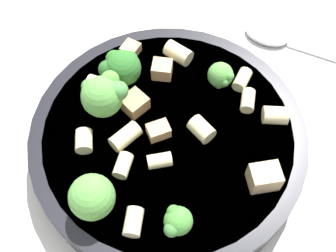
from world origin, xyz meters
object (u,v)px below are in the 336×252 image
at_px(chicken_chunk_1, 264,177).
at_px(rigatoni_0, 178,53).
at_px(rigatoni_2, 202,129).
at_px(pasta_bowl, 168,139).
at_px(broccoli_floret_0, 121,67).
at_px(chicken_chunk_4, 159,131).
at_px(rigatoni_4, 125,137).
at_px(rigatoni_5, 242,80).
at_px(rigatoni_10, 248,101).
at_px(rigatoni_7, 133,222).
at_px(rigatoni_8, 102,86).
at_px(broccoli_floret_4, 90,196).
at_px(rigatoni_6, 84,141).
at_px(broccoli_floret_1, 221,76).
at_px(chicken_chunk_0, 131,49).
at_px(chicken_chunk_3, 162,69).
at_px(spoon, 285,40).
at_px(broccoli_floret_2, 177,221).
at_px(chicken_chunk_2, 132,106).
at_px(rigatoni_3, 275,115).
at_px(broccoli_floret_3, 104,95).
at_px(rigatoni_9, 123,165).
at_px(rigatoni_1, 160,161).

bearing_deg(chicken_chunk_1, rigatoni_0, -113.09).
bearing_deg(rigatoni_2, pasta_bowl, -55.26).
height_order(broccoli_floret_0, chicken_chunk_4, broccoli_floret_0).
relative_size(rigatoni_4, rigatoni_5, 1.26).
bearing_deg(rigatoni_5, rigatoni_10, 46.90).
bearing_deg(rigatoni_7, rigatoni_8, -125.37).
bearing_deg(broccoli_floret_4, rigatoni_0, -164.86).
bearing_deg(rigatoni_6, rigatoni_0, 179.32).
height_order(rigatoni_0, chicken_chunk_1, chicken_chunk_1).
bearing_deg(rigatoni_7, rigatoni_4, -132.74).
distance_m(broccoli_floret_1, chicken_chunk_0, 0.10).
relative_size(rigatoni_4, chicken_chunk_0, 1.62).
distance_m(broccoli_floret_1, rigatoni_4, 0.11).
height_order(rigatoni_7, chicken_chunk_3, chicken_chunk_3).
bearing_deg(pasta_bowl, spoon, 175.61).
bearing_deg(chicken_chunk_4, broccoli_floret_2, 49.82).
xyz_separation_m(pasta_bowl, spoon, (-0.20, 0.02, -0.02)).
xyz_separation_m(chicken_chunk_2, chicken_chunk_3, (-0.05, -0.01, 0.00)).
relative_size(broccoli_floret_4, rigatoni_0, 1.54).
distance_m(rigatoni_3, chicken_chunk_1, 0.07).
relative_size(broccoli_floret_4, chicken_chunk_3, 2.14).
xyz_separation_m(broccoli_floret_4, rigatoni_0, (-0.17, -0.05, -0.01)).
bearing_deg(rigatoni_10, broccoli_floret_3, -47.04).
bearing_deg(chicken_chunk_3, rigatoni_7, 31.55).
xyz_separation_m(rigatoni_10, chicken_chunk_2, (0.08, -0.08, 0.00)).
height_order(rigatoni_0, chicken_chunk_0, rigatoni_0).
xyz_separation_m(broccoli_floret_2, rigatoni_4, (-0.03, -0.09, -0.01)).
relative_size(broccoli_floret_3, rigatoni_3, 2.03).
xyz_separation_m(chicken_chunk_0, chicken_chunk_2, (0.05, 0.05, 0.00)).
distance_m(broccoli_floret_2, chicken_chunk_3, 0.16).
distance_m(rigatoni_9, chicken_chunk_4, 0.05).
height_order(broccoli_floret_3, rigatoni_1, broccoli_floret_3).
relative_size(broccoli_floret_2, rigatoni_6, 1.39).
relative_size(rigatoni_2, chicken_chunk_3, 1.16).
bearing_deg(broccoli_floret_1, rigatoni_10, 88.53).
height_order(broccoli_floret_2, rigatoni_5, broccoli_floret_2).
relative_size(rigatoni_0, chicken_chunk_0, 1.54).
relative_size(rigatoni_6, chicken_chunk_3, 1.04).
bearing_deg(broccoli_floret_1, chicken_chunk_4, -7.66).
bearing_deg(rigatoni_5, chicken_chunk_3, -58.77).
xyz_separation_m(rigatoni_2, chicken_chunk_4, (0.03, -0.03, -0.00)).
bearing_deg(chicken_chunk_1, rigatoni_6, -63.51).
bearing_deg(rigatoni_6, rigatoni_8, -151.39).
height_order(rigatoni_0, rigatoni_1, rigatoni_0).
bearing_deg(broccoli_floret_4, rigatoni_4, -161.08).
xyz_separation_m(broccoli_floret_1, rigatoni_4, (0.11, -0.03, -0.01)).
height_order(broccoli_floret_3, chicken_chunk_4, broccoli_floret_3).
distance_m(rigatoni_0, rigatoni_3, 0.12).
relative_size(broccoli_floret_0, rigatoni_9, 1.88).
height_order(rigatoni_4, chicken_chunk_1, chicken_chunk_1).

